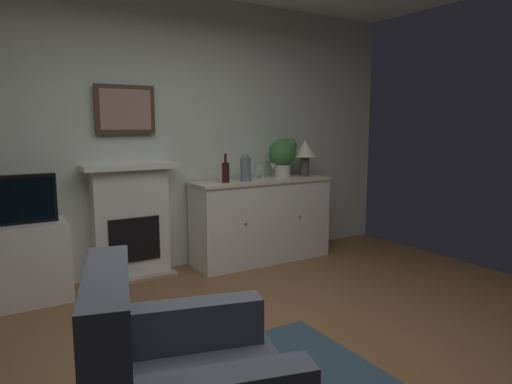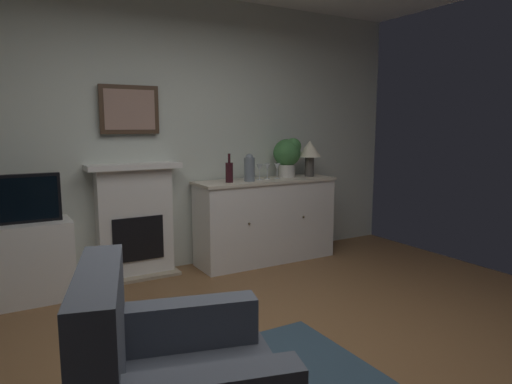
% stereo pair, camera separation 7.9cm
% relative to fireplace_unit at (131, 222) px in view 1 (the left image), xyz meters
% --- Properties ---
extents(ground_plane, '(5.77, 4.64, 0.10)m').
position_rel_fireplace_unit_xyz_m(ground_plane, '(0.30, -2.16, -0.60)').
color(ground_plane, brown).
rests_on(ground_plane, ground).
extents(wall_rear, '(5.77, 0.06, 2.73)m').
position_rel_fireplace_unit_xyz_m(wall_rear, '(0.30, 0.13, 0.82)').
color(wall_rear, silver).
rests_on(wall_rear, ground_plane).
extents(fireplace_unit, '(0.87, 0.30, 1.10)m').
position_rel_fireplace_unit_xyz_m(fireplace_unit, '(0.00, 0.00, 0.00)').
color(fireplace_unit, white).
rests_on(fireplace_unit, ground_plane).
extents(framed_picture, '(0.55, 0.04, 0.45)m').
position_rel_fireplace_unit_xyz_m(framed_picture, '(-0.00, 0.05, 1.05)').
color(framed_picture, '#473323').
extents(sideboard_cabinet, '(1.54, 0.49, 0.89)m').
position_rel_fireplace_unit_xyz_m(sideboard_cabinet, '(1.35, -0.18, -0.10)').
color(sideboard_cabinet, white).
rests_on(sideboard_cabinet, ground_plane).
extents(table_lamp, '(0.26, 0.26, 0.40)m').
position_rel_fireplace_unit_xyz_m(table_lamp, '(1.93, -0.18, 0.62)').
color(table_lamp, '#4C4742').
rests_on(table_lamp, sideboard_cabinet).
extents(wine_bottle, '(0.08, 0.08, 0.29)m').
position_rel_fireplace_unit_xyz_m(wine_bottle, '(0.90, -0.22, 0.45)').
color(wine_bottle, '#331419').
rests_on(wine_bottle, sideboard_cabinet).
extents(wine_glass_left, '(0.07, 0.07, 0.16)m').
position_rel_fireplace_unit_xyz_m(wine_glass_left, '(1.28, -0.18, 0.46)').
color(wine_glass_left, silver).
rests_on(wine_glass_left, sideboard_cabinet).
extents(wine_glass_center, '(0.07, 0.07, 0.16)m').
position_rel_fireplace_unit_xyz_m(wine_glass_center, '(1.39, -0.15, 0.46)').
color(wine_glass_center, silver).
rests_on(wine_glass_center, sideboard_cabinet).
extents(wine_glass_right, '(0.07, 0.07, 0.16)m').
position_rel_fireplace_unit_xyz_m(wine_glass_right, '(1.50, -0.18, 0.46)').
color(wine_glass_right, silver).
rests_on(wine_glass_right, sideboard_cabinet).
extents(vase_decorative, '(0.11, 0.11, 0.28)m').
position_rel_fireplace_unit_xyz_m(vase_decorative, '(1.13, -0.23, 0.48)').
color(vase_decorative, slate).
rests_on(vase_decorative, sideboard_cabinet).
extents(tv_cabinet, '(0.75, 0.42, 0.67)m').
position_rel_fireplace_unit_xyz_m(tv_cabinet, '(-0.97, -0.16, -0.21)').
color(tv_cabinet, white).
rests_on(tv_cabinet, ground_plane).
extents(tv_set, '(0.62, 0.07, 0.40)m').
position_rel_fireplace_unit_xyz_m(tv_set, '(-0.98, -0.19, 0.32)').
color(tv_set, black).
rests_on(tv_set, tv_cabinet).
extents(potted_plant_small, '(0.30, 0.30, 0.43)m').
position_rel_fireplace_unit_xyz_m(potted_plant_small, '(1.66, -0.13, 0.59)').
color(potted_plant_small, beige).
rests_on(potted_plant_small, sideboard_cabinet).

